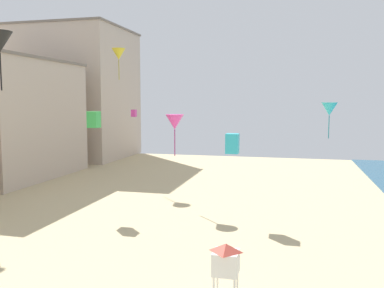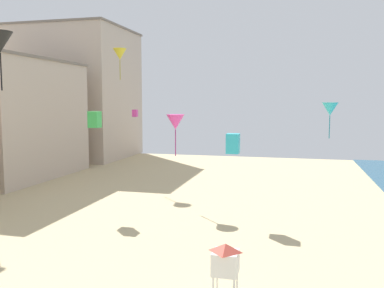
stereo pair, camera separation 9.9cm
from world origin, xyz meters
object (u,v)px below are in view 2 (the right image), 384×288
kite_magenta_box (135,113)px  kite_cyan_delta (330,109)px  kite_cyan_box_2 (233,144)px  kite_black_delta (0,42)px  kite_magenta_delta (175,122)px  kite_green_box (95,120)px  lifeguard_stand (225,259)px  kite_yellow_delta (120,54)px

kite_magenta_box → kite_cyan_delta: 25.90m
kite_cyan_box_2 → kite_black_delta: size_ratio=0.52×
kite_magenta_delta → kite_magenta_box: kite_magenta_box is taller
kite_magenta_delta → kite_cyan_box_2: 6.25m
kite_green_box → kite_black_delta: bearing=-81.7°
kite_cyan_delta → kite_magenta_box: bearing=141.6°
lifeguard_stand → kite_cyan_box_2: 13.54m
kite_magenta_box → kite_cyan_box_2: kite_magenta_box is taller
kite_cyan_delta → kite_green_box: bearing=174.0°
kite_magenta_delta → kite_black_delta: size_ratio=1.24×
lifeguard_stand → kite_cyan_box_2: size_ratio=1.74×
lifeguard_stand → kite_magenta_box: (-15.36, 27.39, 5.58)m
kite_magenta_delta → kite_black_delta: bearing=-104.9°
kite_cyan_delta → kite_yellow_delta: bearing=145.0°
kite_magenta_box → kite_cyan_delta: (20.30, -16.07, 0.79)m
kite_magenta_delta → kite_magenta_box: size_ratio=4.22×
lifeguard_stand → kite_cyan_delta: bearing=51.4°
kite_black_delta → kite_cyan_box_2: bearing=53.2°
lifeguard_stand → kite_black_delta: bearing=163.9°
kite_green_box → lifeguard_stand: bearing=-45.3°
kite_cyan_delta → kite_black_delta: 19.84m
kite_yellow_delta → kite_black_delta: bearing=-78.0°
kite_green_box → kite_cyan_delta: size_ratio=0.56×
kite_green_box → kite_magenta_box: bearing=99.2°
kite_magenta_box → kite_cyan_delta: bearing=-38.4°
kite_magenta_delta → kite_yellow_delta: 16.06m
kite_yellow_delta → kite_cyan_box_2: kite_yellow_delta is taller
kite_magenta_delta → kite_green_box: size_ratio=2.63×
kite_magenta_delta → kite_cyan_delta: kite_cyan_delta is taller
lifeguard_stand → kite_green_box: kite_green_box is taller
kite_magenta_delta → kite_black_delta: kite_black_delta is taller
kite_yellow_delta → kite_cyan_box_2: bearing=-42.1°
kite_magenta_delta → kite_green_box: bearing=-156.5°
kite_green_box → kite_cyan_box_2: size_ratio=0.91×
kite_magenta_delta → kite_yellow_delta: bearing=132.4°
kite_yellow_delta → lifeguard_stand: bearing=-57.7°
kite_yellow_delta → kite_black_delta: kite_yellow_delta is taller
lifeguard_stand → kite_cyan_delta: 13.90m
kite_magenta_delta → kite_cyan_box_2: bearing=-29.1°
kite_cyan_box_2 → kite_green_box: bearing=178.4°
kite_yellow_delta → kite_cyan_delta: kite_yellow_delta is taller
kite_cyan_delta → kite_black_delta: kite_black_delta is taller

